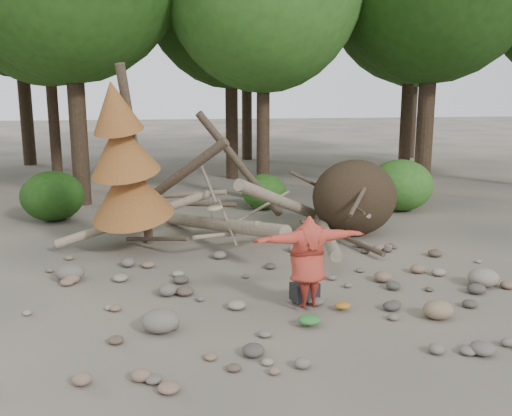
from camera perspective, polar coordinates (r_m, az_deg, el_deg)
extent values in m
plane|color=#514C44|center=(10.61, 3.50, -9.03)|extent=(120.00, 120.00, 0.00)
ellipsoid|color=#332619|center=(15.02, 9.82, 1.03)|extent=(2.20, 1.87, 1.98)
cylinder|color=gray|center=(13.81, -3.77, -1.65)|extent=(2.61, 5.11, 1.08)
cylinder|color=gray|center=(14.47, 3.15, 0.42)|extent=(3.18, 3.71, 1.90)
cylinder|color=brown|center=(14.47, -8.87, 2.31)|extent=(3.08, 1.91, 2.49)
cylinder|color=gray|center=(14.12, 6.89, -2.24)|extent=(1.13, 4.98, 0.43)
cylinder|color=brown|center=(14.72, -1.49, 4.19)|extent=(2.39, 1.03, 2.89)
cylinder|color=gray|center=(14.05, -12.04, -1.02)|extent=(3.71, 0.86, 1.20)
cylinder|color=#4C3F30|center=(13.64, -9.99, -3.07)|extent=(1.52, 1.70, 0.49)
cylinder|color=gray|center=(14.58, 0.68, 0.12)|extent=(1.57, 0.85, 0.69)
cylinder|color=#4C3F30|center=(15.31, 6.30, 2.15)|extent=(1.92, 1.25, 1.10)
cylinder|color=gray|center=(14.09, -4.81, 2.56)|extent=(0.37, 1.42, 0.85)
cylinder|color=#4C3F30|center=(14.06, 9.55, -3.22)|extent=(0.79, 2.54, 0.12)
cylinder|color=gray|center=(13.27, -2.68, -2.64)|extent=(1.78, 1.11, 0.29)
cylinder|color=#4C3F30|center=(13.59, -11.94, 4.97)|extent=(0.67, 1.13, 4.35)
cone|color=brown|center=(13.39, -12.55, 1.81)|extent=(2.06, 2.13, 1.86)
cone|color=brown|center=(13.06, -13.27, 5.96)|extent=(1.71, 1.78, 1.65)
cone|color=brown|center=(12.82, -13.95, 9.86)|extent=(1.23, 1.30, 1.41)
cylinder|color=#38281C|center=(19.40, -17.71, 13.46)|extent=(0.56, 0.56, 8.96)
cylinder|color=#38281C|center=(19.13, 0.72, 11.31)|extent=(0.44, 0.44, 7.14)
cylinder|color=#38281C|center=(21.52, 16.92, 13.97)|extent=(0.60, 0.60, 9.45)
cylinder|color=#38281C|center=(23.58, -19.78, 11.27)|extent=(0.42, 0.42, 7.56)
cylinder|color=#38281C|center=(24.02, -2.48, 13.12)|extent=(0.52, 0.52, 8.54)
cylinder|color=#38281C|center=(25.56, 14.99, 12.19)|extent=(0.50, 0.50, 8.12)
cylinder|color=#38281C|center=(30.47, -22.33, 13.08)|extent=(0.62, 0.62, 9.66)
cylinder|color=#38281C|center=(30.46, -0.93, 13.09)|extent=(0.54, 0.54, 8.75)
cylinder|color=#38281C|center=(32.45, 15.50, 11.80)|extent=(0.46, 0.46, 7.84)
ellipsoid|color=#2A5B1A|center=(32.72, 15.93, 19.06)|extent=(7.17, 7.17, 8.60)
ellipsoid|color=#1F4813|center=(17.48, -19.68, 1.14)|extent=(1.80, 1.80, 1.44)
ellipsoid|color=#2A5B1A|center=(18.01, 0.80, 1.64)|extent=(1.40, 1.40, 1.12)
ellipsoid|color=#346C21|center=(18.38, 14.26, 2.23)|extent=(2.00, 2.00, 1.60)
imported|color=#A63225|center=(9.79, 5.22, -5.36)|extent=(2.04, 0.75, 1.62)
cylinder|color=#8E7F5A|center=(9.02, -4.12, 0.01)|extent=(0.27, 0.26, 0.08)
cube|color=black|center=(10.38, 4.89, -8.61)|extent=(0.54, 0.43, 0.31)
ellipsoid|color=#2C6E2C|center=(9.43, 5.37, -11.36)|extent=(0.38, 0.32, 0.14)
ellipsoid|color=#A0671B|center=(10.13, 8.67, -9.88)|extent=(0.28, 0.23, 0.10)
ellipsoid|color=#696357|center=(9.31, -9.51, -11.06)|extent=(0.61, 0.55, 0.37)
ellipsoid|color=#856F53|center=(10.16, 17.76, -9.67)|extent=(0.51, 0.46, 0.30)
ellipsoid|color=gray|center=(11.99, 21.79, -6.48)|extent=(0.60, 0.54, 0.36)
ellipsoid|color=#645D54|center=(12.05, -18.10, -6.14)|extent=(0.58, 0.52, 0.35)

